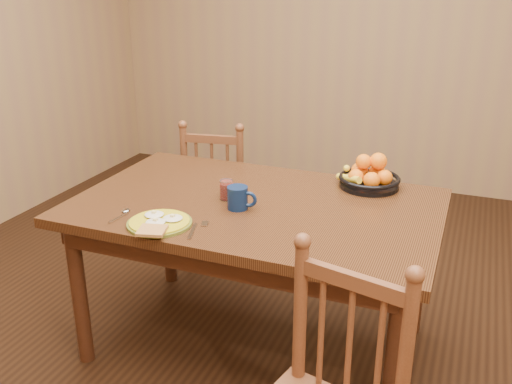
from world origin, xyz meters
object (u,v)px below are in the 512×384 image
at_px(coffee_mug, 239,198).
at_px(breakfast_plate, 159,222).
at_px(chair_far, 219,194).
at_px(fruit_bowl, 369,177).
at_px(dining_table, 256,220).

bearing_deg(coffee_mug, breakfast_plate, -129.59).
height_order(chair_far, fruit_bowl, fruit_bowl).
relative_size(dining_table, chair_far, 1.78).
relative_size(dining_table, fruit_bowl, 5.52).
xyz_separation_m(dining_table, fruit_bowl, (0.43, 0.38, 0.14)).
xyz_separation_m(chair_far, breakfast_plate, (0.27, -1.13, 0.33)).
xyz_separation_m(dining_table, breakfast_plate, (-0.27, -0.37, 0.10)).
relative_size(chair_far, fruit_bowl, 3.09).
distance_m(breakfast_plate, fruit_bowl, 1.03).
bearing_deg(dining_table, breakfast_plate, -126.43).
bearing_deg(fruit_bowl, chair_far, 158.78).
bearing_deg(chair_far, fruit_bowl, 148.88).
height_order(chair_far, breakfast_plate, chair_far).
bearing_deg(chair_far, breakfast_plate, 93.53).
bearing_deg(breakfast_plate, coffee_mug, 50.41).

